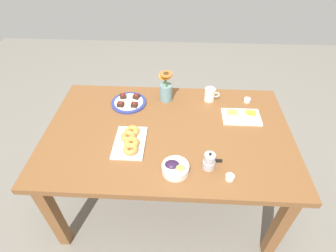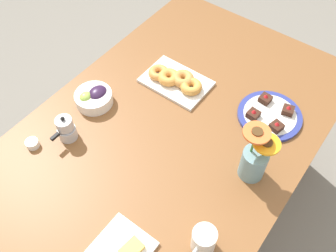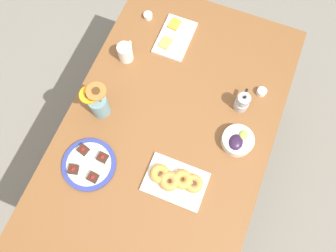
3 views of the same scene
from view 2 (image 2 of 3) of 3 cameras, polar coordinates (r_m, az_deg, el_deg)
ground_plane at (r=2.09m, az=-0.00°, el=-13.00°), size 6.00×6.00×0.00m
dining_table at (r=1.51m, az=-0.00°, el=-2.86°), size 1.60×1.00×0.74m
coffee_mug at (r=1.19m, az=5.43°, el=-16.94°), size 0.11×0.08×0.10m
grape_bowl at (r=1.55m, az=-11.21°, el=4.30°), size 0.15×0.15×0.07m
croissant_platter at (r=1.59m, az=1.23°, el=7.01°), size 0.19×0.28×0.05m
jam_cup_berry at (r=1.48m, az=-19.97°, el=-2.52°), size 0.05×0.05×0.03m
dessert_plate at (r=1.54m, az=15.25°, el=1.61°), size 0.26×0.26×0.05m
flower_vase at (r=1.31m, az=13.00°, el=-5.15°), size 0.10×0.13×0.24m
moka_pot at (r=1.44m, az=-15.27°, el=-0.45°), size 0.11×0.07×0.12m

